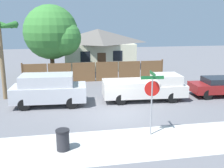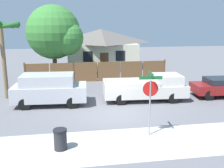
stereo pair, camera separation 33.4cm
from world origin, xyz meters
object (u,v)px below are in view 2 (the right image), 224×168
Objects in this scene: oak_tree at (56,33)px; house at (101,48)px; red_suv at (49,89)px; parked_sedan at (221,87)px; orange_pickup at (148,88)px; stop_sign at (150,93)px; palm_tree at (1,33)px; trash_bin at (60,139)px.

house is at bearing 49.72° from oak_tree.
red_suv reaches higher than parked_sedan.
orange_pickup is 1.88× the size of stop_sign.
stop_sign is at bearing -70.91° from oak_tree.
palm_tree is at bearing -124.42° from house.
parked_sedan is (11.77, 0.00, -0.33)m from red_suv.
oak_tree is 10.76m from orange_pickup.
parked_sedan is (5.30, 0.02, -0.12)m from orange_pickup.
oak_tree is 6.88m from palm_tree.
orange_pickup is 5.79m from stop_sign.
stop_sign is (4.68, -13.52, -2.11)m from oak_tree.
stop_sign reaches higher than orange_pickup.
house is 2.77× the size of stop_sign.
red_suv is at bearing 97.58° from trash_bin.
oak_tree is 8.64m from red_suv.
house is 9.33× the size of trash_bin.
house is 14.30m from palm_tree.
stop_sign is 3.37× the size of trash_bin.
trash_bin is at bearing -64.78° from palm_tree.
oak_tree is 14.46m from stop_sign.
palm_tree is 11.15m from stop_sign.
orange_pickup is at bearing 3.34° from red_suv.
trash_bin is (3.89, -8.25, -4.02)m from palm_tree.
trash_bin is at bearing -87.42° from oak_tree.
house is 19.11m from stop_sign.
red_suv is (-0.19, -8.07, -3.10)m from oak_tree.
palm_tree reaches higher than house.
oak_tree is at bearing 61.84° from palm_tree.
trash_bin is (-10.94, -6.24, -0.27)m from parked_sedan.
stop_sign is at bearing -102.99° from orange_pickup.
stop_sign is at bearing -90.19° from house.
palm_tree is at bearing 150.15° from red_suv.
red_suv is 1.57× the size of stop_sign.
parked_sedan is at bearing -34.85° from oak_tree.
trash_bin is at bearing -164.18° from stop_sign.
palm_tree is 1.12× the size of red_suv.
palm_tree is 10.40m from orange_pickup.
palm_tree is at bearing 115.22° from trash_bin.
trash_bin is at bearing -128.69° from orange_pickup.
palm_tree reaches higher than stop_sign.
oak_tree is (-4.74, -5.60, 1.88)m from house.
palm_tree is (-3.24, -6.06, 0.32)m from oak_tree.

